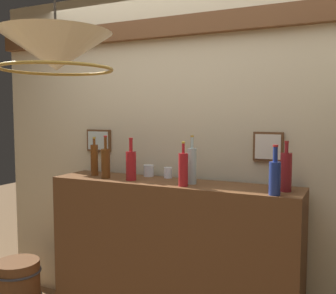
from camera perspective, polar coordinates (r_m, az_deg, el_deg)
name	(u,v)px	position (r m, az deg, el deg)	size (l,w,h in m)	color
panelled_rear_partition	(186,150)	(2.98, 2.63, -0.38)	(3.48, 0.15, 2.57)	beige
bar_shelf_unit	(171,261)	(2.91, 0.44, -16.22)	(1.80, 0.39, 1.14)	brown
liquor_bottle_brandy	(94,159)	(3.08, -10.67, -1.80)	(0.06, 0.06, 0.30)	brown
liquor_bottle_tequila	(286,171)	(2.51, 16.81, -3.42)	(0.07, 0.07, 0.31)	maroon
liquor_bottle_vermouth	(192,165)	(2.67, 3.50, -2.67)	(0.06, 0.06, 0.33)	#AFC2BD
liquor_bottle_sherry	(106,163)	(2.93, -9.07, -2.25)	(0.07, 0.07, 0.32)	#5C3314
liquor_bottle_mezcal	(183,169)	(2.58, 2.24, -3.22)	(0.06, 0.06, 0.30)	#A51D22
liquor_bottle_bourbon	(275,177)	(2.38, 15.30, -4.18)	(0.07, 0.07, 0.30)	navy
liquor_bottle_scotch	(131,165)	(2.82, -5.41, -2.57)	(0.07, 0.07, 0.31)	maroon
glass_tumbler_rocks	(168,173)	(2.91, 0.00, -3.77)	(0.06, 0.06, 0.08)	silver
glass_tumbler_highball	(149,171)	(3.00, -2.82, -3.46)	(0.08, 0.08, 0.09)	silver
pendant_lamp	(56,53)	(2.02, -16.00, 13.05)	(0.55, 0.55, 0.44)	#EFE5C6
wooden_barrel	(18,284)	(3.67, -21.03, -18.19)	(0.39, 0.39, 0.40)	brown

